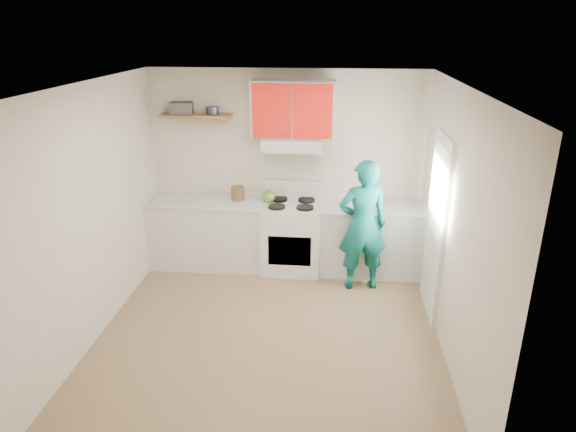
# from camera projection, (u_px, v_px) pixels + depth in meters

# --- Properties ---
(floor) EXTENTS (3.80, 3.80, 0.00)m
(floor) POSITION_uv_depth(u_px,v_px,m) (269.00, 333.00, 5.44)
(floor) COLOR brown
(floor) RESTS_ON ground
(ceiling) EXTENTS (3.60, 3.80, 0.04)m
(ceiling) POSITION_uv_depth(u_px,v_px,m) (265.00, 86.00, 4.51)
(ceiling) COLOR white
(ceiling) RESTS_ON floor
(back_wall) EXTENTS (3.60, 0.04, 2.60)m
(back_wall) POSITION_uv_depth(u_px,v_px,m) (287.00, 169.00, 6.74)
(back_wall) COLOR beige
(back_wall) RESTS_ON floor
(front_wall) EXTENTS (3.60, 0.04, 2.60)m
(front_wall) POSITION_uv_depth(u_px,v_px,m) (227.00, 330.00, 3.21)
(front_wall) COLOR beige
(front_wall) RESTS_ON floor
(left_wall) EXTENTS (0.04, 3.80, 2.60)m
(left_wall) POSITION_uv_depth(u_px,v_px,m) (92.00, 215.00, 5.14)
(left_wall) COLOR beige
(left_wall) RESTS_ON floor
(right_wall) EXTENTS (0.04, 3.80, 2.60)m
(right_wall) POSITION_uv_depth(u_px,v_px,m) (455.00, 228.00, 4.81)
(right_wall) COLOR beige
(right_wall) RESTS_ON floor
(door) EXTENTS (0.05, 0.85, 2.05)m
(door) POSITION_uv_depth(u_px,v_px,m) (436.00, 227.00, 5.56)
(door) COLOR white
(door) RESTS_ON floor
(door_glass) EXTENTS (0.01, 0.55, 0.95)m
(door_glass) POSITION_uv_depth(u_px,v_px,m) (438.00, 190.00, 5.41)
(door_glass) COLOR white
(door_glass) RESTS_ON door
(counter_left) EXTENTS (1.52, 0.60, 0.90)m
(counter_left) POSITION_uv_depth(u_px,v_px,m) (208.00, 234.00, 6.86)
(counter_left) COLOR silver
(counter_left) RESTS_ON floor
(counter_right) EXTENTS (1.32, 0.60, 0.90)m
(counter_right) POSITION_uv_depth(u_px,v_px,m) (370.00, 240.00, 6.66)
(counter_right) COLOR silver
(counter_right) RESTS_ON floor
(stove) EXTENTS (0.76, 0.65, 0.92)m
(stove) POSITION_uv_depth(u_px,v_px,m) (292.00, 237.00, 6.73)
(stove) COLOR white
(stove) RESTS_ON floor
(range_hood) EXTENTS (0.76, 0.44, 0.15)m
(range_hood) POSITION_uv_depth(u_px,v_px,m) (293.00, 144.00, 6.39)
(range_hood) COLOR silver
(range_hood) RESTS_ON back_wall
(upper_cabinets) EXTENTS (1.02, 0.33, 0.70)m
(upper_cabinets) POSITION_uv_depth(u_px,v_px,m) (293.00, 109.00, 6.29)
(upper_cabinets) COLOR red
(upper_cabinets) RESTS_ON back_wall
(shelf) EXTENTS (0.90, 0.30, 0.04)m
(shelf) POSITION_uv_depth(u_px,v_px,m) (196.00, 115.00, 6.45)
(shelf) COLOR brown
(shelf) RESTS_ON back_wall
(books) EXTENTS (0.31, 0.25, 0.15)m
(books) POSITION_uv_depth(u_px,v_px,m) (181.00, 108.00, 6.43)
(books) COLOR #423A3D
(books) RESTS_ON shelf
(tin) EXTENTS (0.19, 0.19, 0.10)m
(tin) POSITION_uv_depth(u_px,v_px,m) (212.00, 110.00, 6.42)
(tin) COLOR #333D4C
(tin) RESTS_ON shelf
(kettle) EXTENTS (0.19, 0.19, 0.16)m
(kettle) POSITION_uv_depth(u_px,v_px,m) (269.00, 196.00, 6.63)
(kettle) COLOR #4E7B22
(kettle) RESTS_ON stove
(crock) EXTENTS (0.18, 0.18, 0.21)m
(crock) POSITION_uv_depth(u_px,v_px,m) (238.00, 194.00, 6.70)
(crock) COLOR #4E3A22
(crock) RESTS_ON counter_left
(cutting_board) EXTENTS (0.37, 0.31, 0.02)m
(cutting_board) POSITION_uv_depth(u_px,v_px,m) (339.00, 209.00, 6.44)
(cutting_board) COLOR olive
(cutting_board) RESTS_ON counter_right
(silicone_mat) EXTENTS (0.28, 0.23, 0.01)m
(silicone_mat) POSITION_uv_depth(u_px,v_px,m) (397.00, 209.00, 6.47)
(silicone_mat) COLOR red
(silicone_mat) RESTS_ON counter_right
(person) EXTENTS (0.67, 0.50, 1.65)m
(person) POSITION_uv_depth(u_px,v_px,m) (363.00, 226.00, 6.12)
(person) COLOR #0B645D
(person) RESTS_ON floor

